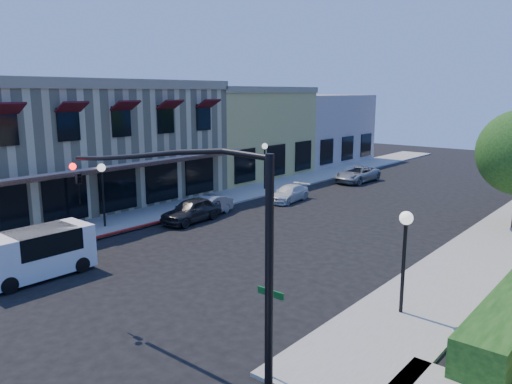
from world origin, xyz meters
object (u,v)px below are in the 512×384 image
Objects in this scene: white_van at (34,251)px; parked_car_d at (357,174)px; signal_mast_arm at (203,222)px; parked_car_c at (289,193)px; street_name_sign at (270,319)px; parked_car_a at (191,210)px; lamppost_left_far at (265,154)px; parked_car_b at (208,206)px; lamppost_right_near at (405,236)px; lamppost_left_near at (102,179)px.

parked_car_d is (-0.56, 27.68, -0.46)m from white_van.
parked_car_c is (-10.66, 18.50, -3.55)m from signal_mast_arm.
street_name_sign reaches higher than parked_car_a.
parked_car_b is at bearing -74.53° from lamppost_left_far.
lamppost_right_near reaches higher than street_name_sign.
street_name_sign is at bearing -59.89° from parked_car_c.
signal_mast_arm is at bearing -112.12° from lamppost_right_near.
lamppost_left_near is 1.02× the size of parked_car_b.
parked_car_b is 16.01m from parked_car_d.
parked_car_b is (2.30, 5.69, -2.16)m from lamppost_left_near.
parked_car_c is at bearing -28.39° from lamppost_left_far.
lamppost_left_near is 14.00m from lamppost_left_far.
street_name_sign reaches higher than white_van.
parked_car_d is at bearing 64.15° from lamppost_left_far.
parked_car_a reaches higher than parked_car_b.
parked_car_d is (0.00, 9.64, 0.11)m from parked_car_c.
signal_mast_arm is at bearing -45.98° from parked_car_a.
lamppost_left_near is 6.51m from parked_car_b.
street_name_sign is 17.05m from lamppost_left_near.
lamppost_left_near is 1.00× the size of lamppost_left_far.
street_name_sign is 0.57× the size of white_van.
signal_mast_arm is 2.98m from street_name_sign.
lamppost_left_far reaches higher than parked_car_d.
lamppost_right_near is at bearing 25.39° from white_van.
white_van reaches higher than parked_car_a.
street_name_sign is at bearing -51.06° from lamppost_left_far.
lamppost_left_far is (-16.00, 19.80, 1.04)m from street_name_sign.
lamppost_left_far is 0.90× the size of parked_car_a.
parked_car_c is at bearing 78.19° from parked_car_a.
signal_mast_arm reaches higher than white_van.
lamppost_left_near reaches higher than street_name_sign.
street_name_sign is at bearing -19.93° from lamppost_left_near.
parked_car_b is at bearing 96.65° from parked_car_a.
white_van reaches higher than parked_car_c.
white_van is 1.10× the size of parked_car_a.
lamppost_left_near is 0.82× the size of white_van.
parked_car_a is 8.07m from parked_car_c.
parked_car_a is 1.07× the size of parked_car_c.
parked_car_d is at bearing 121.58° from lamppost_right_near.
lamppost_right_near is at bearing 0.00° from lamppost_left_near.
lamppost_right_near reaches higher than parked_car_d.
lamppost_left_far is 22.02m from lamppost_right_near.
parked_car_b is 0.94× the size of parked_car_c.
parked_car_d is at bearing 110.74° from signal_mast_arm.
street_name_sign is 0.70× the size of lamppost_left_far.
street_name_sign is 30.09m from parked_car_d.
signal_mast_arm is at bearing -51.02° from parked_car_b.
parked_car_a is (-1.64, 10.05, -0.43)m from white_van.
signal_mast_arm is at bearing -24.37° from lamppost_left_near.
white_van is (-12.74, -6.05, -1.63)m from lamppost_right_near.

